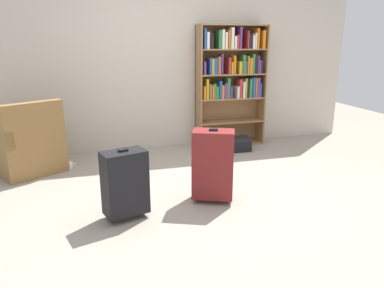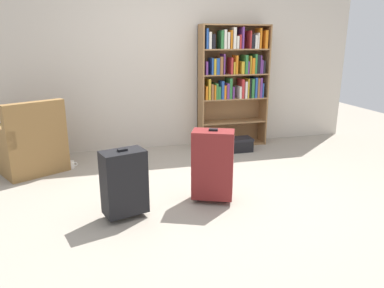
{
  "view_description": "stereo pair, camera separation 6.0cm",
  "coord_description": "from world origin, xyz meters",
  "px_view_note": "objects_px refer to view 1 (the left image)",
  "views": [
    {
      "loc": [
        -1.15,
        -3.39,
        1.58
      ],
      "look_at": [
        -0.19,
        0.06,
        0.55
      ],
      "focal_mm": 33.89,
      "sensor_mm": 36.0,
      "label": 1
    },
    {
      "loc": [
        -1.1,
        -3.41,
        1.58
      ],
      "look_at": [
        -0.19,
        0.06,
        0.55
      ],
      "focal_mm": 33.89,
      "sensor_mm": 36.0,
      "label": 2
    }
  ],
  "objects_px": {
    "storage_box": "(238,144)",
    "suitcase_dark_red": "(213,164)",
    "armchair": "(28,147)",
    "suitcase_black": "(125,183)",
    "mug": "(70,165)",
    "bookshelf": "(231,77)"
  },
  "relations": [
    {
      "from": "armchair",
      "to": "storage_box",
      "type": "xyz_separation_m",
      "value": [
        2.82,
        0.13,
        -0.21
      ]
    },
    {
      "from": "suitcase_black",
      "to": "storage_box",
      "type": "bearing_deg",
      "value": 43.12
    },
    {
      "from": "storage_box",
      "to": "suitcase_black",
      "type": "relative_size",
      "value": 0.55
    },
    {
      "from": "mug",
      "to": "storage_box",
      "type": "xyz_separation_m",
      "value": [
        2.36,
        0.16,
        0.06
      ]
    },
    {
      "from": "armchair",
      "to": "suitcase_dark_red",
      "type": "height_order",
      "value": "armchair"
    },
    {
      "from": "storage_box",
      "to": "suitcase_dark_red",
      "type": "bearing_deg",
      "value": -120.53
    },
    {
      "from": "mug",
      "to": "suitcase_dark_red",
      "type": "bearing_deg",
      "value": -43.78
    },
    {
      "from": "mug",
      "to": "storage_box",
      "type": "bearing_deg",
      "value": 3.9
    },
    {
      "from": "armchair",
      "to": "mug",
      "type": "bearing_deg",
      "value": -3.78
    },
    {
      "from": "suitcase_dark_red",
      "to": "suitcase_black",
      "type": "height_order",
      "value": "suitcase_dark_red"
    },
    {
      "from": "armchair",
      "to": "mug",
      "type": "height_order",
      "value": "armchair"
    },
    {
      "from": "bookshelf",
      "to": "storage_box",
      "type": "height_order",
      "value": "bookshelf"
    },
    {
      "from": "mug",
      "to": "storage_box",
      "type": "height_order",
      "value": "storage_box"
    },
    {
      "from": "armchair",
      "to": "mug",
      "type": "xyz_separation_m",
      "value": [
        0.46,
        -0.03,
        -0.27
      ]
    },
    {
      "from": "bookshelf",
      "to": "suitcase_dark_red",
      "type": "bearing_deg",
      "value": -115.84
    },
    {
      "from": "mug",
      "to": "armchair",
      "type": "bearing_deg",
      "value": 176.22
    },
    {
      "from": "bookshelf",
      "to": "suitcase_black",
      "type": "xyz_separation_m",
      "value": [
        -1.81,
        -2.05,
        -0.7
      ]
    },
    {
      "from": "armchair",
      "to": "storage_box",
      "type": "height_order",
      "value": "armchair"
    },
    {
      "from": "armchair",
      "to": "bookshelf",
      "type": "bearing_deg",
      "value": 10.08
    },
    {
      "from": "storage_box",
      "to": "suitcase_dark_red",
      "type": "relative_size",
      "value": 0.48
    },
    {
      "from": "mug",
      "to": "suitcase_dark_red",
      "type": "xyz_separation_m",
      "value": [
        1.45,
        -1.39,
        0.34
      ]
    },
    {
      "from": "armchair",
      "to": "suitcase_black",
      "type": "bearing_deg",
      "value": -56.52
    }
  ]
}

